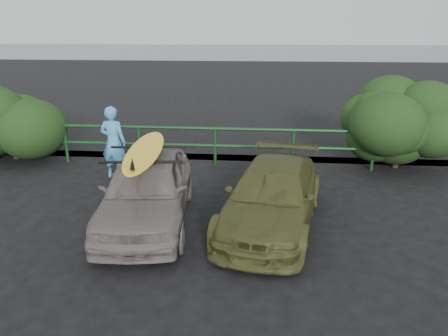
% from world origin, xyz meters
% --- Properties ---
extents(ground, '(80.00, 80.00, 0.00)m').
position_xyz_m(ground, '(0.00, 0.00, 0.00)').
color(ground, black).
extents(ocean, '(200.00, 200.00, 0.00)m').
position_xyz_m(ocean, '(0.00, 60.00, 0.00)').
color(ocean, '#565D69').
rests_on(ocean, ground).
extents(guardrail, '(14.00, 0.08, 1.04)m').
position_xyz_m(guardrail, '(0.00, 5.00, 0.52)').
color(guardrail, '#124219').
rests_on(guardrail, ground).
extents(shrub_left, '(3.20, 2.40, 1.91)m').
position_xyz_m(shrub_left, '(-4.80, 5.40, 0.96)').
color(shrub_left, '#1D3A15').
rests_on(shrub_left, ground).
extents(shrub_right, '(3.20, 2.40, 2.00)m').
position_xyz_m(shrub_right, '(5.00, 5.50, 1.00)').
color(shrub_right, '#1D3A15').
rests_on(shrub_right, ground).
extents(sedan, '(1.91, 3.93, 1.29)m').
position_xyz_m(sedan, '(0.12, 1.53, 0.65)').
color(sedan, slate).
rests_on(sedan, ground).
extents(olive_vehicle, '(2.25, 4.08, 1.12)m').
position_xyz_m(olive_vehicle, '(2.42, 1.60, 0.56)').
color(olive_vehicle, '#474920').
rests_on(olive_vehicle, ground).
extents(man, '(0.69, 0.51, 1.74)m').
position_xyz_m(man, '(-1.31, 3.91, 0.87)').
color(man, '#4696D2').
rests_on(man, ground).
extents(roof_rack, '(1.53, 1.15, 0.05)m').
position_xyz_m(roof_rack, '(0.12, 1.53, 1.32)').
color(roof_rack, black).
rests_on(roof_rack, sedan).
extents(surfboard, '(0.89, 2.92, 0.09)m').
position_xyz_m(surfboard, '(0.12, 1.53, 1.38)').
color(surfboard, yellow).
rests_on(surfboard, roof_rack).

